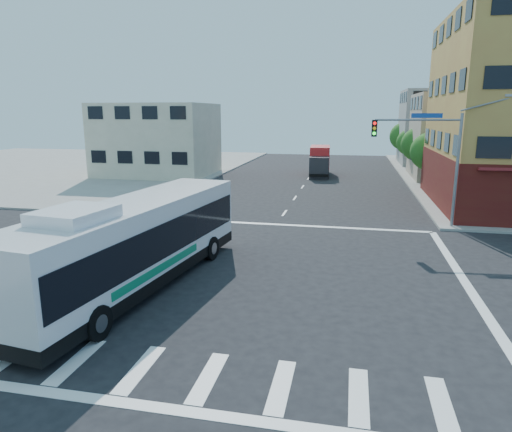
# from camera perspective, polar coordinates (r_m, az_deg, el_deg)

# --- Properties ---
(ground) EXTENTS (120.00, 120.00, 0.00)m
(ground) POSITION_cam_1_polar(r_m,az_deg,el_deg) (20.41, -1.79, -7.36)
(ground) COLOR black
(ground) RESTS_ON ground
(sidewalk_nw) EXTENTS (50.00, 50.00, 0.15)m
(sidewalk_nw) POSITION_cam_1_polar(r_m,az_deg,el_deg) (66.98, -24.54, 5.71)
(sidewalk_nw) COLOR gray
(sidewalk_nw) RESTS_ON ground
(building_east_near) EXTENTS (12.06, 10.06, 9.00)m
(building_east_near) POSITION_cam_1_polar(r_m,az_deg,el_deg) (54.09, 25.47, 8.92)
(building_east_near) COLOR tan
(building_east_near) RESTS_ON ground
(building_east_far) EXTENTS (12.06, 10.06, 10.00)m
(building_east_far) POSITION_cam_1_polar(r_m,az_deg,el_deg) (67.76, 22.81, 10.13)
(building_east_far) COLOR gray
(building_east_far) RESTS_ON ground
(building_west) EXTENTS (12.06, 10.06, 8.00)m
(building_west) POSITION_cam_1_polar(r_m,az_deg,el_deg) (53.25, -12.22, 9.28)
(building_west) COLOR beige
(building_west) RESTS_ON ground
(signal_mast_ne) EXTENTS (7.91, 1.13, 8.07)m
(signal_mast_ne) POSITION_cam_1_polar(r_m,az_deg,el_deg) (29.64, 20.83, 8.02)
(signal_mast_ne) COLOR slate
(signal_mast_ne) RESTS_ON ground
(street_tree_a) EXTENTS (3.60, 3.60, 5.53)m
(street_tree_a) POSITION_cam_1_polar(r_m,az_deg,el_deg) (47.23, 20.99, 7.80)
(street_tree_a) COLOR #3B2415
(street_tree_a) RESTS_ON ground
(street_tree_b) EXTENTS (3.80, 3.80, 5.79)m
(street_tree_b) POSITION_cam_1_polar(r_m,az_deg,el_deg) (55.12, 19.74, 8.67)
(street_tree_b) COLOR #3B2415
(street_tree_b) RESTS_ON ground
(street_tree_c) EXTENTS (3.40, 3.40, 5.29)m
(street_tree_c) POSITION_cam_1_polar(r_m,az_deg,el_deg) (63.06, 18.78, 8.91)
(street_tree_c) COLOR #3B2415
(street_tree_c) RESTS_ON ground
(street_tree_d) EXTENTS (4.00, 4.00, 6.03)m
(street_tree_d) POSITION_cam_1_polar(r_m,az_deg,el_deg) (70.98, 18.07, 9.66)
(street_tree_d) COLOR #3B2415
(street_tree_d) RESTS_ON ground
(transit_bus) EXTENTS (4.52, 13.66, 3.97)m
(transit_bus) POSITION_cam_1_polar(r_m,az_deg,el_deg) (19.03, -14.82, -3.15)
(transit_bus) COLOR black
(transit_bus) RESTS_ON ground
(box_truck) EXTENTS (2.48, 7.33, 3.26)m
(box_truck) POSITION_cam_1_polar(r_m,az_deg,el_deg) (52.61, 7.97, 6.75)
(box_truck) COLOR #25252A
(box_truck) RESTS_ON ground
(parked_car) EXTENTS (1.80, 4.13, 1.39)m
(parked_car) POSITION_cam_1_polar(r_m,az_deg,el_deg) (41.73, 21.91, 3.15)
(parked_car) COLOR gold
(parked_car) RESTS_ON ground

